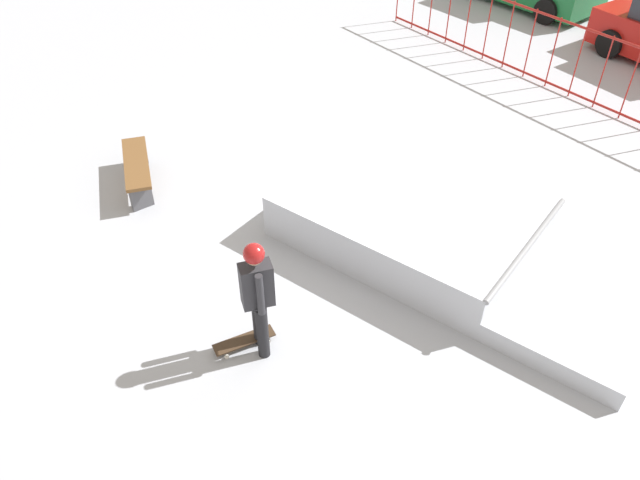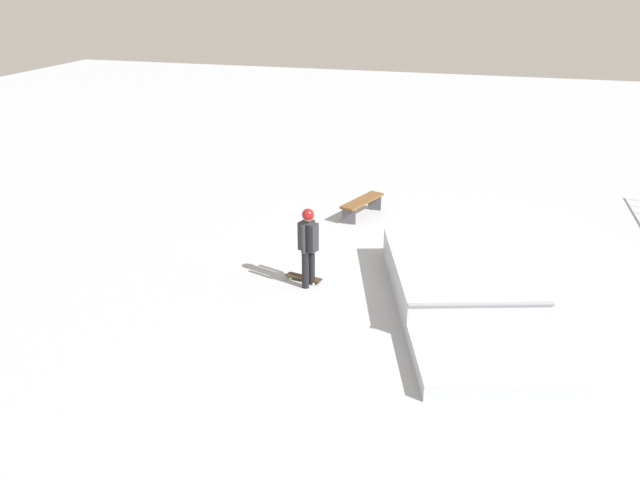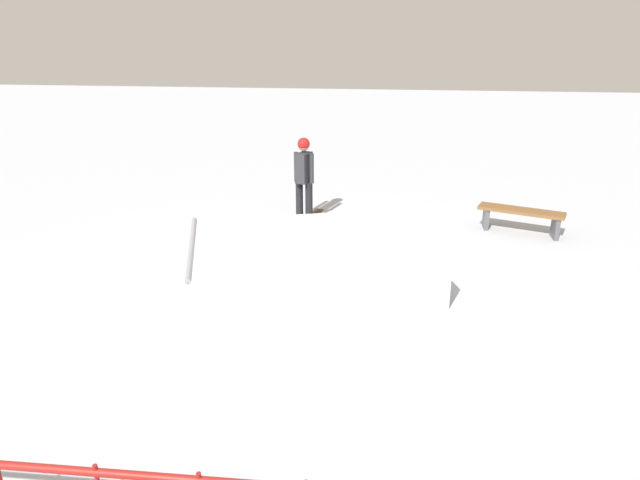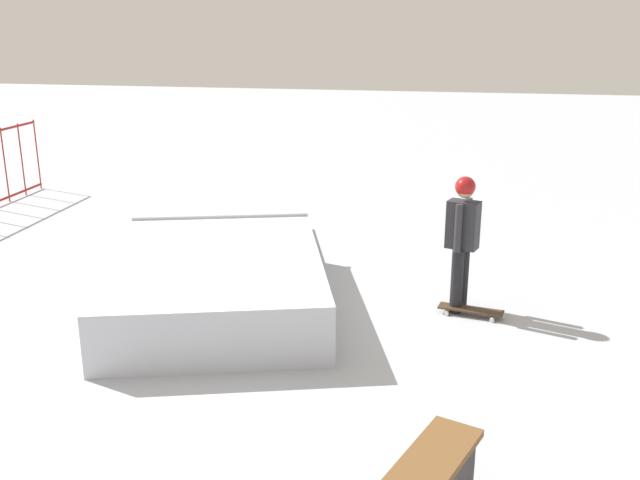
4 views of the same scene
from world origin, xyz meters
name	(u,v)px [view 4 (image 4 of 4)]	position (x,y,z in m)	size (l,w,h in m)	color
ground_plane	(213,325)	(0.00, 0.00, 0.00)	(60.00, 60.00, 0.00)	#B2B7C1
skate_ramp	(219,272)	(0.99, 0.26, 0.32)	(5.92, 4.06, 0.74)	silver
skater	(462,234)	(1.10, -2.90, 1.01)	(0.42, 0.43, 1.73)	black
skateboard	(471,310)	(0.92, -3.06, 0.08)	(0.36, 0.82, 0.09)	#3F2D1E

